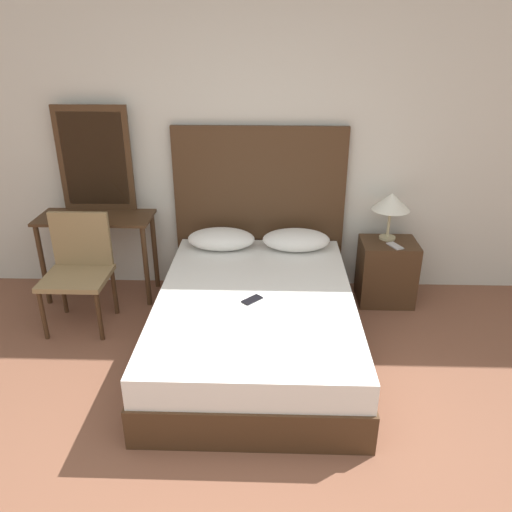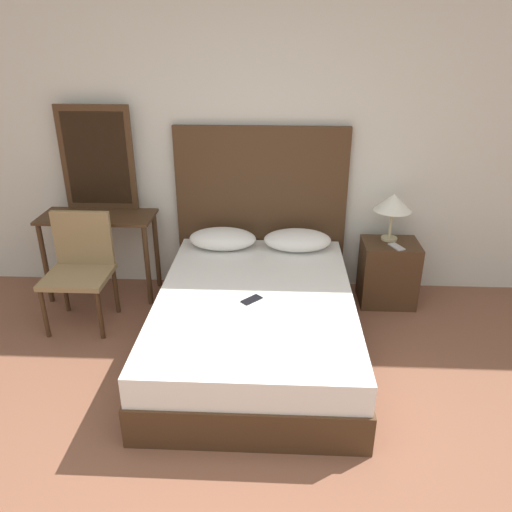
{
  "view_description": "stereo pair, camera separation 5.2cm",
  "coord_description": "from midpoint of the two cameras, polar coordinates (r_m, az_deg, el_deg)",
  "views": [
    {
      "loc": [
        0.15,
        -1.47,
        2.19
      ],
      "look_at": [
        0.05,
        1.77,
        0.72
      ],
      "focal_mm": 35.0,
      "sensor_mm": 36.0,
      "label": 1
    },
    {
      "loc": [
        0.21,
        -1.47,
        2.19
      ],
      "look_at": [
        0.05,
        1.77,
        0.72
      ],
      "focal_mm": 35.0,
      "sensor_mm": 36.0,
      "label": 2
    }
  ],
  "objects": [
    {
      "name": "wall_back",
      "position": [
        4.35,
        0.32,
        13.21
      ],
      "size": [
        10.0,
        0.06,
        2.7
      ],
      "color": "silver",
      "rests_on": "ground_plane"
    },
    {
      "name": "bed",
      "position": [
        3.7,
        0.33,
        -7.55
      ],
      "size": [
        1.42,
        2.05,
        0.47
      ],
      "color": "#422B19",
      "rests_on": "ground_plane"
    },
    {
      "name": "headboard",
      "position": [
        4.44,
        0.92,
        5.23
      ],
      "size": [
        1.49,
        0.05,
        1.47
      ],
      "color": "#422B19",
      "rests_on": "ground_plane"
    },
    {
      "name": "pillow_left",
      "position": [
        4.29,
        -3.49,
        1.98
      ],
      "size": [
        0.57,
        0.34,
        0.18
      ],
      "color": "white",
      "rests_on": "bed"
    },
    {
      "name": "pillow_right",
      "position": [
        4.27,
        5.11,
        1.82
      ],
      "size": [
        0.57,
        0.34,
        0.18
      ],
      "color": "white",
      "rests_on": "bed"
    },
    {
      "name": "phone_on_bed",
      "position": [
        3.5,
        -0.07,
        -5.01
      ],
      "size": [
        0.15,
        0.16,
        0.01
      ],
      "color": "black",
      "rests_on": "bed"
    },
    {
      "name": "nightstand",
      "position": [
        4.47,
        15.16,
        -1.84
      ],
      "size": [
        0.47,
        0.38,
        0.56
      ],
      "color": "#422B19",
      "rests_on": "ground_plane"
    },
    {
      "name": "table_lamp",
      "position": [
        4.32,
        15.74,
        5.82
      ],
      "size": [
        0.32,
        0.32,
        0.41
      ],
      "color": "tan",
      "rests_on": "nightstand"
    },
    {
      "name": "phone_on_nightstand",
      "position": [
        4.28,
        16.1,
        1.02
      ],
      "size": [
        0.12,
        0.17,
        0.01
      ],
      "color": "#B7B7BC",
      "rests_on": "nightstand"
    },
    {
      "name": "vanity_desk",
      "position": [
        4.52,
        -17.18,
        2.71
      ],
      "size": [
        0.97,
        0.42,
        0.75
      ],
      "color": "#422B19",
      "rests_on": "ground_plane"
    },
    {
      "name": "vanity_mirror",
      "position": [
        4.52,
        -17.37,
        10.58
      ],
      "size": [
        0.63,
        0.03,
        0.89
      ],
      "color": "#422B19",
      "rests_on": "vanity_desk"
    },
    {
      "name": "chair",
      "position": [
        4.19,
        -19.1,
        -0.71
      ],
      "size": [
        0.49,
        0.46,
        0.9
      ],
      "color": "olive",
      "rests_on": "ground_plane"
    }
  ]
}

